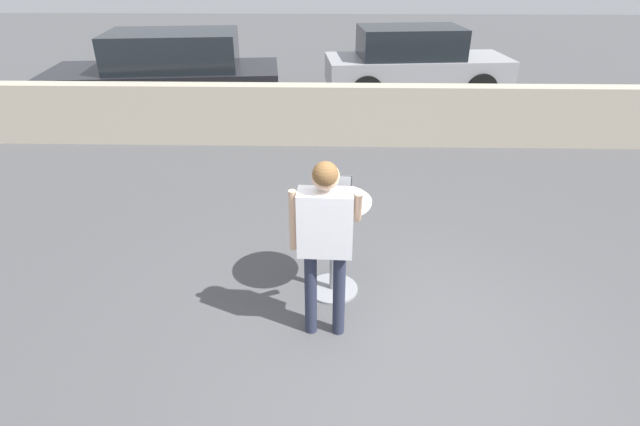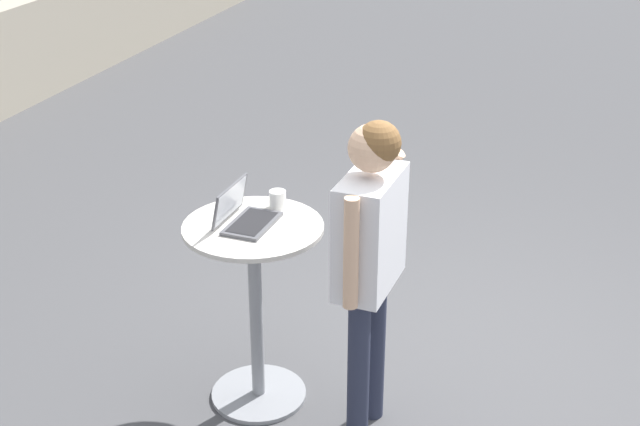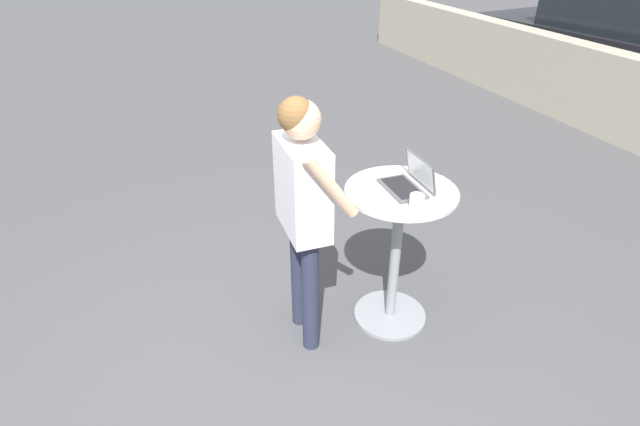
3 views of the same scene
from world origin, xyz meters
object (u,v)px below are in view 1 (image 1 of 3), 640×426
coffee_mug (360,197)px  laptop (334,193)px  parked_car_near_street (168,77)px  parked_car_further_down (415,62)px  cafe_table (333,236)px  standing_person (325,229)px

coffee_mug → laptop: bearing=160.3°
parked_car_near_street → parked_car_further_down: 5.47m
cafe_table → laptop: laptop is taller
laptop → parked_car_near_street: bearing=119.9°
coffee_mug → standing_person: 0.67m
coffee_mug → standing_person: size_ratio=0.07×
cafe_table → coffee_mug: size_ratio=8.60×
cafe_table → parked_car_near_street: parked_car_near_street is taller
coffee_mug → parked_car_near_street: bearing=121.3°
parked_car_near_street → parked_car_further_down: (5.18, 1.77, -0.04)m
coffee_mug → parked_car_near_street: (-3.56, 5.85, -0.25)m
coffee_mug → cafe_table: bearing=170.7°
coffee_mug → parked_car_near_street: size_ratio=0.03×
coffee_mug → parked_car_further_down: size_ratio=0.03×
parked_car_further_down → parked_car_near_street: bearing=-161.1°
parked_car_near_street → parked_car_further_down: bearing=18.9°
coffee_mug → parked_car_near_street: parked_car_near_street is taller
cafe_table → standing_person: bearing=-96.7°
laptop → coffee_mug: laptop is taller
coffee_mug → parked_car_further_down: parked_car_further_down is taller
cafe_table → laptop: (0.00, 0.05, 0.44)m
standing_person → laptop: bearing=83.6°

